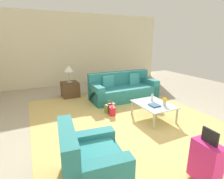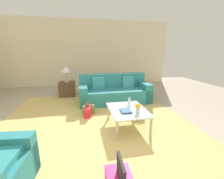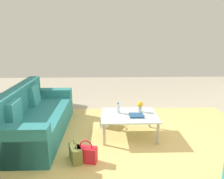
{
  "view_description": "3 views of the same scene",
  "coord_description": "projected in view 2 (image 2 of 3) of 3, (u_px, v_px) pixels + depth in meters",
  "views": [
    {
      "loc": [
        -2.88,
        2.26,
        1.99
      ],
      "look_at": [
        0.87,
        0.45,
        0.79
      ],
      "focal_mm": 28.0,
      "sensor_mm": 36.0,
      "label": 1
    },
    {
      "loc": [
        -2.55,
        0.47,
        1.68
      ],
      "look_at": [
        0.93,
        -0.26,
        0.75
      ],
      "focal_mm": 24.0,
      "sensor_mm": 36.0,
      "label": 2
    },
    {
      "loc": [
        0.83,
        3.25,
        1.89
      ],
      "look_at": [
        0.73,
        -0.11,
        1.0
      ],
      "focal_mm": 35.0,
      "sensor_mm": 36.0,
      "label": 3
    }
  ],
  "objects": [
    {
      "name": "area_rug",
      "position": [
        95.0,
        125.0,
        3.45
      ],
      "size": [
        5.2,
        4.4,
        0.01
      ],
      "primitive_type": "cube",
      "color": "tan",
      "rests_on": "ground"
    },
    {
      "name": "side_table",
      "position": [
        67.0,
        89.0,
        5.69
      ],
      "size": [
        0.58,
        0.58,
        0.53
      ],
      "primitive_type": "cube",
      "color": "#513823",
      "rests_on": "ground"
    },
    {
      "name": "water_bottle",
      "position": [
        129.0,
        102.0,
        3.49
      ],
      "size": [
        0.06,
        0.06,
        0.2
      ],
      "color": "silver",
      "rests_on": "coffee_table"
    },
    {
      "name": "flower_vase",
      "position": [
        138.0,
        107.0,
        3.09
      ],
      "size": [
        0.11,
        0.11,
        0.21
      ],
      "color": "#B2B7BC",
      "rests_on": "coffee_table"
    },
    {
      "name": "handbag_olive",
      "position": [
        89.0,
        109.0,
        4.06
      ],
      "size": [
        0.24,
        0.35,
        0.36
      ],
      "color": "olive",
      "rests_on": "ground"
    },
    {
      "name": "wall_right",
      "position": [
        89.0,
        53.0,
        7.33
      ],
      "size": [
        0.12,
        8.0,
        3.1
      ],
      "primitive_type": "cube",
      "color": "beige",
      "rests_on": "ground"
    },
    {
      "name": "couch",
      "position": [
        114.0,
        92.0,
        5.05
      ],
      "size": [
        0.95,
        2.28,
        0.91
      ],
      "color": "teal",
      "rests_on": "ground"
    },
    {
      "name": "ground_plane",
      "position": [
        109.0,
        139.0,
        2.93
      ],
      "size": [
        12.0,
        12.0,
        0.0
      ],
      "primitive_type": "plane",
      "color": "#A89E89"
    },
    {
      "name": "handbag_red",
      "position": [
        88.0,
        112.0,
        3.9
      ],
      "size": [
        0.34,
        0.21,
        0.36
      ],
      "color": "red",
      "rests_on": "ground"
    },
    {
      "name": "coffee_table",
      "position": [
        128.0,
        111.0,
        3.31
      ],
      "size": [
        1.02,
        0.8,
        0.42
      ],
      "color": "silver",
      "rests_on": "ground"
    },
    {
      "name": "handbag_white",
      "position": [
        139.0,
        112.0,
        3.86
      ],
      "size": [
        0.27,
        0.35,
        0.36
      ],
      "color": "white",
      "rests_on": "ground"
    },
    {
      "name": "table_lamp",
      "position": [
        66.0,
        70.0,
        5.51
      ],
      "size": [
        0.34,
        0.34,
        0.59
      ],
      "color": "#ADA899",
      "rests_on": "side_table"
    },
    {
      "name": "coffee_table_book",
      "position": [
        126.0,
        111.0,
        3.17
      ],
      "size": [
        0.25,
        0.22,
        0.03
      ],
      "primitive_type": "cube",
      "rotation": [
        0.0,
        0.0,
        -0.02
      ],
      "color": "navy",
      "rests_on": "coffee_table"
    }
  ]
}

